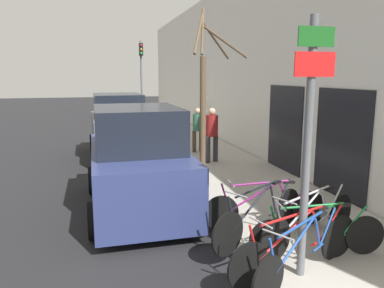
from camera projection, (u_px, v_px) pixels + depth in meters
The scene contains 16 objects.
ground_plane at pixel (130, 163), 12.44m from camera, with size 80.00×80.00×0.00m, color black.
sidewalk_curb at pixel (186, 143), 15.75m from camera, with size 3.20×32.00×0.15m.
building_facade at pixel (227, 67), 15.54m from camera, with size 0.23×32.00×6.50m.
signpost at pixel (308, 141), 4.88m from camera, with size 0.57×0.13×3.48m.
bicycle_0 at pixel (304, 253), 5.04m from camera, with size 2.03×1.14×0.87m.
bicycle_1 at pixel (298, 246), 5.23m from camera, with size 2.34×0.76×0.90m.
bicycle_2 at pixel (318, 234), 5.68m from camera, with size 2.11×0.50×0.86m.
bicycle_3 at pixel (311, 222), 6.07m from camera, with size 2.27×1.02×0.93m.
bicycle_4 at pixel (261, 216), 6.27m from camera, with size 2.11×1.18×0.97m.
bicycle_5 at pixel (266, 207), 6.78m from camera, with size 2.30×0.44×0.88m.
parked_car_0 at pixel (137, 164), 8.04m from camera, with size 2.12×4.34×2.25m.
parked_car_1 at pixel (118, 128), 13.23m from camera, with size 2.03×4.23×2.26m.
pedestrian_near at pixel (198, 127), 13.45m from camera, with size 0.41×0.35×1.59m.
pedestrian_far at pixel (212, 131), 11.83m from camera, with size 0.44×0.39×1.74m.
street_tree at pixel (205, 102), 9.50m from camera, with size 1.85×1.90×4.35m.
traffic_light at pixel (141, 72), 19.54m from camera, with size 0.20×0.30×4.50m.
Camera 1 is at (-1.13, -1.04, 2.89)m, focal length 35.00 mm.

